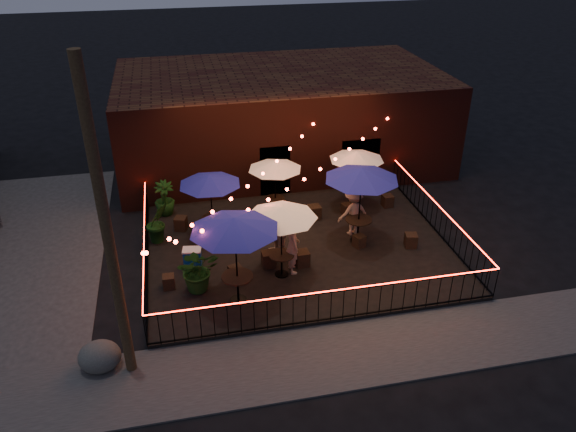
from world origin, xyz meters
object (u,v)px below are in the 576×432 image
Objects in this scene: cafe_table_0 at (234,225)px; cafe_table_3 at (275,166)px; cooler at (193,259)px; boulder at (100,357)px; cafe_table_5 at (357,156)px; utility_pole at (107,234)px; cafe_table_1 at (210,181)px; cafe_table_4 at (362,175)px; cafe_table_2 at (281,213)px.

cafe_table_3 is (2.07, 4.92, -0.56)m from cafe_table_0.
boulder is (-2.57, -3.74, -0.15)m from cooler.
cafe_table_5 is 11.36m from boulder.
utility_pole is 3.24× the size of cafe_table_5.
boulder is (-3.41, -5.71, -1.90)m from cafe_table_1.
cafe_table_3 is at bearing 23.69° from cafe_table_1.
utility_pole reaches higher than cafe_table_3.
cafe_table_1 reaches higher than cafe_table_3.
cafe_table_1 is 1.08× the size of cafe_table_5.
cafe_table_0 is at bearing -48.78° from cooler.
utility_pole reaches higher than cafe_table_4.
utility_pole is 2.92× the size of cafe_table_4.
cafe_table_3 is at bearing 67.14° from cafe_table_0.
cooler is 0.78× the size of boulder.
cafe_table_4 is (4.82, -1.40, 0.37)m from cafe_table_1.
cafe_table_2 is at bearing -56.76° from cafe_table_1.
cafe_table_0 is 5.36m from cafe_table_3.
cafe_table_5 is 3.25× the size of cooler.
boulder is (-8.24, -4.31, -2.27)m from cafe_table_4.
cafe_table_2 is 1.07× the size of cafe_table_5.
cafe_table_0 is at bearing -136.12° from cafe_table_5.
cafe_table_2 is 0.96× the size of cafe_table_4.
boulder is at bearing -130.74° from cafe_table_3.
cafe_table_4 is at bearing 28.76° from cafe_table_0.
utility_pole is at bearing -145.72° from cafe_table_2.
cafe_table_2 reaches higher than boulder.
cafe_table_4 is at bearing 25.87° from cafe_table_2.
cafe_table_1 is 2.65m from cafe_table_3.
cooler is at bearing -154.15° from cafe_table_5.
cooler is (-1.19, 1.88, -2.15)m from cafe_table_0.
cafe_table_4 is 9.57m from boulder.
cafe_table_2 is at bearing 34.00° from cafe_table_0.
cafe_table_0 reaches higher than cafe_table_3.
cafe_table_0 is 3.87× the size of cooler.
cafe_table_4 reaches higher than cafe_table_2.
cafe_table_3 is at bearing 134.32° from cafe_table_4.
cafe_table_4 reaches higher than cooler.
cafe_table_1 is at bearing 59.15° from boulder.
cafe_table_0 is 1.35× the size of cafe_table_3.
cafe_table_0 is at bearing -84.81° from cafe_table_1.
cafe_table_3 is at bearing 51.99° from cooler.
cafe_table_2 is at bearing 28.60° from boulder.
cafe_table_4 reaches higher than cafe_table_1.
cafe_table_2 reaches higher than cafe_table_1.
cafe_table_3 is 2.87× the size of cooler.
cafe_table_1 is at bearing 76.06° from cooler.
cafe_table_3 is (0.56, 3.90, -0.22)m from cafe_table_2.
cafe_table_5 is at bearing 11.30° from cafe_table_1.
utility_pole is 5.56m from cooler.
cafe_table_5 is at bearing 43.88° from cafe_table_0.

